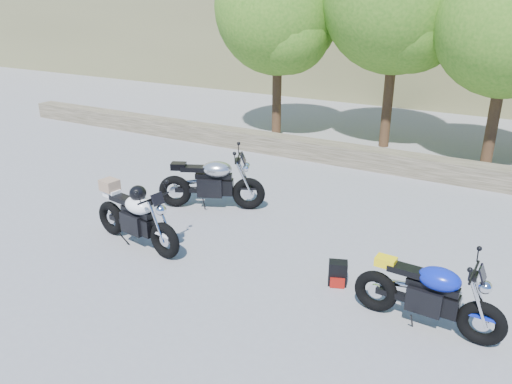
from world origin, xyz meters
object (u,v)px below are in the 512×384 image
silver_bike (212,183)px  white_bike (135,216)px  blue_bike (429,295)px  backpack (338,274)px

silver_bike → white_bike: bearing=-121.1°
silver_bike → blue_bike: (4.68, -1.95, -0.06)m
silver_bike → backpack: size_ratio=5.47×
silver_bike → blue_bike: 5.07m
silver_bike → blue_bike: silver_bike is taller
white_bike → backpack: bearing=17.2°
white_bike → blue_bike: white_bike is taller
backpack → white_bike: bearing=167.6°
white_bike → backpack: (3.54, 0.49, -0.38)m
silver_bike → backpack: (3.29, -1.53, -0.36)m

